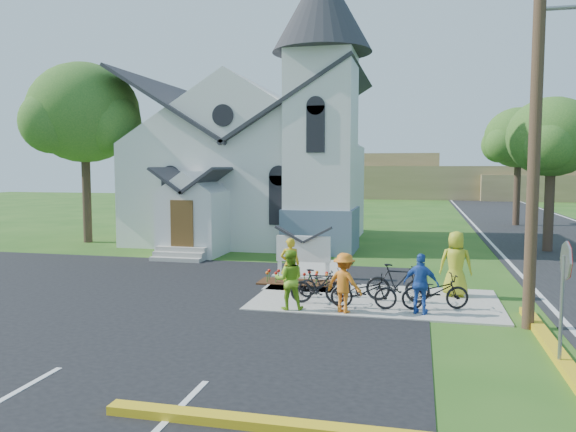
% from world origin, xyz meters
% --- Properties ---
extents(ground, '(120.00, 120.00, 0.00)m').
position_xyz_m(ground, '(0.00, 0.00, 0.00)').
color(ground, '#245217').
rests_on(ground, ground).
extents(parking_lot, '(20.00, 16.00, 0.02)m').
position_xyz_m(parking_lot, '(-7.00, -2.00, 0.01)').
color(parking_lot, black).
rests_on(parking_lot, ground).
extents(road, '(8.00, 90.00, 0.02)m').
position_xyz_m(road, '(10.00, 15.00, 0.01)').
color(road, black).
rests_on(road, ground).
extents(sidewalk, '(7.00, 4.00, 0.05)m').
position_xyz_m(sidewalk, '(1.50, 0.50, 0.03)').
color(sidewalk, gray).
rests_on(sidewalk, ground).
extents(church, '(12.35, 12.00, 13.00)m').
position_xyz_m(church, '(-5.48, 12.48, 5.25)').
color(church, silver).
rests_on(church, ground).
extents(church_sign, '(2.20, 0.40, 1.70)m').
position_xyz_m(church_sign, '(-1.20, 3.20, 1.03)').
color(church_sign, gray).
rests_on(church_sign, ground).
extents(flower_bed, '(2.60, 1.10, 0.07)m').
position_xyz_m(flower_bed, '(-1.20, 2.30, 0.04)').
color(flower_bed, '#38220F').
rests_on(flower_bed, ground).
extents(utility_pole, '(3.45, 0.28, 10.00)m').
position_xyz_m(utility_pole, '(5.36, -1.50, 5.40)').
color(utility_pole, '#432E21').
rests_on(utility_pole, ground).
extents(stop_sign, '(0.11, 0.76, 2.48)m').
position_xyz_m(stop_sign, '(5.43, -4.20, 1.78)').
color(stop_sign, gray).
rests_on(stop_sign, ground).
extents(tree_lot_corner, '(5.60, 5.60, 9.15)m').
position_xyz_m(tree_lot_corner, '(-14.00, 10.00, 6.60)').
color(tree_lot_corner, '#3A2920').
rests_on(tree_lot_corner, ground).
extents(tree_road_near, '(4.00, 4.00, 7.05)m').
position_xyz_m(tree_road_near, '(8.50, 12.00, 5.21)').
color(tree_road_near, '#3A2920').
rests_on(tree_road_near, ground).
extents(tree_road_mid, '(4.40, 4.40, 7.80)m').
position_xyz_m(tree_road_mid, '(9.00, 24.00, 5.78)').
color(tree_road_mid, '#3A2920').
rests_on(tree_road_mid, ground).
extents(distant_hills, '(61.00, 10.00, 5.60)m').
position_xyz_m(distant_hills, '(3.36, 56.33, 2.17)').
color(distant_hills, olive).
rests_on(distant_hills, ground).
extents(cyclist_0, '(0.69, 0.55, 1.65)m').
position_xyz_m(cyclist_0, '(-1.18, 1.04, 0.88)').
color(cyclist_0, gold).
rests_on(cyclist_0, sidewalk).
extents(bike_0, '(1.64, 0.93, 0.82)m').
position_xyz_m(bike_0, '(0.01, 0.43, 0.46)').
color(bike_0, black).
rests_on(bike_0, sidewalk).
extents(cyclist_1, '(0.89, 0.76, 1.61)m').
position_xyz_m(cyclist_1, '(-0.68, -1.20, 0.86)').
color(cyclist_1, '#82BE23').
rests_on(cyclist_1, sidewalk).
extents(bike_1, '(1.65, 0.60, 0.97)m').
position_xyz_m(bike_1, '(-0.01, -0.40, 0.54)').
color(bike_1, black).
rests_on(bike_1, sidewalk).
extents(cyclist_2, '(1.00, 0.63, 1.59)m').
position_xyz_m(cyclist_2, '(2.78, -0.91, 0.85)').
color(cyclist_2, '#224EAD').
rests_on(cyclist_2, sidewalk).
extents(bike_2, '(1.83, 0.75, 0.94)m').
position_xyz_m(bike_2, '(1.26, -0.67, 0.52)').
color(bike_2, black).
rests_on(bike_2, sidewalk).
extents(cyclist_3, '(1.17, 0.94, 1.58)m').
position_xyz_m(cyclist_3, '(0.81, -1.20, 0.84)').
color(cyclist_3, orange).
rests_on(cyclist_3, sidewalk).
extents(bike_3, '(1.83, 0.59, 1.08)m').
position_xyz_m(bike_3, '(2.14, 0.30, 0.59)').
color(bike_3, black).
rests_on(bike_3, sidewalk).
extents(cyclist_4, '(0.99, 0.68, 1.95)m').
position_xyz_m(cyclist_4, '(3.78, 1.42, 1.03)').
color(cyclist_4, '#ACB221').
rests_on(cyclist_4, sidewalk).
extents(bike_4, '(1.94, 1.13, 0.96)m').
position_xyz_m(bike_4, '(3.16, -0.32, 0.53)').
color(bike_4, black).
rests_on(bike_4, sidewalk).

